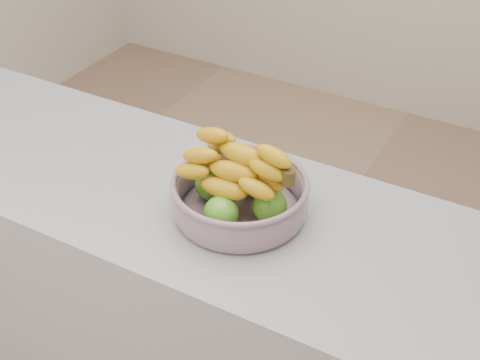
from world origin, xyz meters
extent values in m
plane|color=#927459|center=(0.00, 0.00, 0.00)|extent=(4.00, 4.00, 0.00)
cube|color=gray|center=(0.00, -0.27, 0.45)|extent=(2.00, 0.60, 0.90)
cylinder|color=#95A3B3|center=(0.16, -0.27, 0.91)|extent=(0.29, 0.29, 0.01)
torus|color=#95A3B3|center=(0.16, -0.27, 0.99)|extent=(0.34, 0.34, 0.02)
sphere|color=#4A8216|center=(0.16, -0.35, 0.96)|extent=(0.08, 0.08, 0.08)
sphere|color=#4A8216|center=(0.25, -0.27, 0.96)|extent=(0.08, 0.08, 0.08)
sphere|color=#4A8216|center=(0.17, -0.19, 0.96)|extent=(0.08, 0.08, 0.08)
sphere|color=#4A8216|center=(0.08, -0.27, 0.96)|extent=(0.08, 0.08, 0.08)
ellipsoid|color=yellow|center=(0.15, -0.32, 1.00)|extent=(0.21, 0.06, 0.05)
ellipsoid|color=yellow|center=(0.15, -0.27, 1.00)|extent=(0.21, 0.06, 0.05)
ellipsoid|color=yellow|center=(0.15, -0.22, 1.00)|extent=(0.22, 0.08, 0.05)
ellipsoid|color=yellow|center=(0.16, -0.30, 1.04)|extent=(0.22, 0.08, 0.05)
ellipsoid|color=yellow|center=(0.16, -0.24, 1.04)|extent=(0.22, 0.10, 0.05)
ellipsoid|color=yellow|center=(0.17, -0.27, 1.08)|extent=(0.21, 0.06, 0.05)
cylinder|color=#413514|center=(0.29, -0.28, 1.06)|extent=(0.03, 0.03, 0.04)
camera|label=1|loc=(0.80, -1.40, 1.93)|focal=50.00mm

